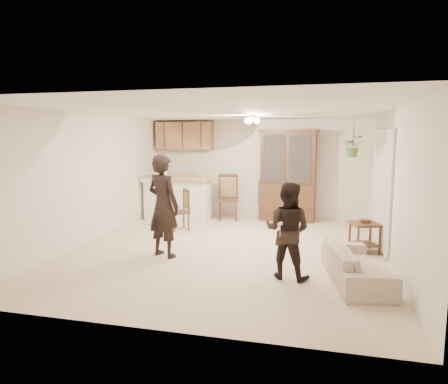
% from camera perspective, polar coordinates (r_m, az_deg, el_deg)
% --- Properties ---
extents(floor, '(6.50, 6.50, 0.00)m').
position_cam_1_polar(floor, '(7.45, 0.60, -8.12)').
color(floor, beige).
rests_on(floor, ground).
extents(ceiling, '(5.50, 6.50, 0.02)m').
position_cam_1_polar(ceiling, '(7.18, 0.63, 11.46)').
color(ceiling, white).
rests_on(ceiling, wall_back).
extents(wall_back, '(5.50, 0.02, 2.50)m').
position_cam_1_polar(wall_back, '(10.38, 4.71, 3.36)').
color(wall_back, white).
rests_on(wall_back, ground).
extents(wall_front, '(5.50, 0.02, 2.50)m').
position_cam_1_polar(wall_front, '(4.14, -9.69, -3.24)').
color(wall_front, white).
rests_on(wall_front, ground).
extents(wall_left, '(0.02, 6.50, 2.50)m').
position_cam_1_polar(wall_left, '(8.27, -18.28, 1.91)').
color(wall_left, white).
rests_on(wall_left, ground).
extents(wall_right, '(0.02, 6.50, 2.50)m').
position_cam_1_polar(wall_right, '(7.11, 22.75, 0.81)').
color(wall_right, white).
rests_on(wall_right, ground).
extents(breakfast_bar, '(1.60, 0.55, 1.00)m').
position_cam_1_polar(breakfast_bar, '(10.07, -6.62, -1.09)').
color(breakfast_bar, white).
rests_on(breakfast_bar, floor).
extents(bar_top, '(1.75, 0.70, 0.08)m').
position_cam_1_polar(bar_top, '(10.00, -6.67, 2.02)').
color(bar_top, tan).
rests_on(bar_top, breakfast_bar).
extents(upper_cabinets, '(1.50, 0.34, 0.70)m').
position_cam_1_polar(upper_cabinets, '(10.65, -5.65, 8.04)').
color(upper_cabinets, olive).
rests_on(upper_cabinets, wall_back).
extents(vertical_blinds, '(0.06, 2.30, 2.10)m').
position_cam_1_polar(vertical_blinds, '(8.00, 21.42, 0.50)').
color(vertical_blinds, beige).
rests_on(vertical_blinds, wall_right).
extents(ceiling_fixture, '(0.36, 0.36, 0.20)m').
position_cam_1_polar(ceiling_fixture, '(8.31, 3.91, 10.24)').
color(ceiling_fixture, '#FFE6BF').
rests_on(ceiling_fixture, ceiling).
extents(hanging_plant, '(0.43, 0.37, 0.48)m').
position_cam_1_polar(hanging_plant, '(9.40, 17.96, 6.23)').
color(hanging_plant, '#355E25').
rests_on(hanging_plant, ceiling).
extents(plant_cord, '(0.01, 0.01, 0.65)m').
position_cam_1_polar(plant_cord, '(9.40, 18.04, 8.21)').
color(plant_cord, black).
rests_on(plant_cord, ceiling).
extents(sofa, '(1.04, 1.97, 0.73)m').
position_cam_1_polar(sofa, '(6.03, 18.36, -8.70)').
color(sofa, beige).
rests_on(sofa, floor).
extents(adult, '(0.77, 0.65, 1.80)m').
position_cam_1_polar(adult, '(6.88, -8.67, -1.83)').
color(adult, black).
rests_on(adult, floor).
extents(child, '(0.76, 0.65, 1.35)m').
position_cam_1_polar(child, '(5.87, 9.04, -5.73)').
color(child, black).
rests_on(child, floor).
extents(china_hutch, '(1.46, 0.64, 2.25)m').
position_cam_1_polar(china_hutch, '(9.95, 9.14, 2.32)').
color(china_hutch, '#3B2515').
rests_on(china_hutch, floor).
extents(side_table, '(0.61, 0.61, 0.59)m').
position_cam_1_polar(side_table, '(7.61, 19.42, -6.07)').
color(side_table, '#3B2515').
rests_on(side_table, floor).
extents(chair_bar, '(0.60, 0.60, 1.13)m').
position_cam_1_polar(chair_bar, '(10.00, 0.59, -2.15)').
color(chair_bar, '#3B2515').
rests_on(chair_bar, floor).
extents(chair_hutch_left, '(0.57, 0.57, 0.91)m').
position_cam_1_polar(chair_hutch_left, '(8.92, -6.46, -3.81)').
color(chair_hutch_left, '#3B2515').
rests_on(chair_hutch_left, floor).
extents(chair_hutch_right, '(0.45, 0.45, 1.00)m').
position_cam_1_polar(chair_hutch_right, '(10.20, 6.24, -2.22)').
color(chair_hutch_right, '#3B2515').
rests_on(chair_hutch_right, floor).
extents(controller_adult, '(0.10, 0.16, 0.05)m').
position_cam_1_polar(controller_adult, '(6.54, -11.29, 1.63)').
color(controller_adult, white).
rests_on(controller_adult, adult).
extents(controller_child, '(0.06, 0.13, 0.04)m').
position_cam_1_polar(controller_child, '(5.52, 8.03, -4.53)').
color(controller_child, white).
rests_on(controller_child, child).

